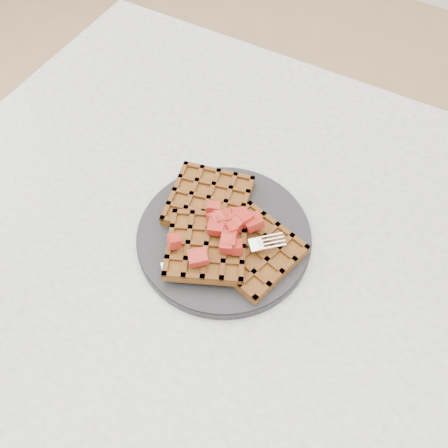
% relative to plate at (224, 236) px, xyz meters
% --- Properties ---
extents(ground, '(4.00, 4.00, 0.00)m').
position_rel_plate_xyz_m(ground, '(0.11, 0.02, -0.76)').
color(ground, tan).
rests_on(ground, ground).
extents(table, '(1.20, 0.80, 0.75)m').
position_rel_plate_xyz_m(table, '(0.11, 0.02, -0.12)').
color(table, silver).
rests_on(table, ground).
extents(plate, '(0.25, 0.25, 0.02)m').
position_rel_plate_xyz_m(plate, '(0.00, 0.00, 0.00)').
color(plate, black).
rests_on(plate, table).
extents(waffles, '(0.23, 0.21, 0.03)m').
position_rel_plate_xyz_m(waffles, '(0.00, -0.00, 0.02)').
color(waffles, brown).
rests_on(waffles, plate).
extents(strawberry_pile, '(0.15, 0.15, 0.02)m').
position_rel_plate_xyz_m(strawberry_pile, '(0.00, 0.00, 0.05)').
color(strawberry_pile, maroon).
rests_on(strawberry_pile, waffles).
extents(fork, '(0.15, 0.14, 0.02)m').
position_rel_plate_xyz_m(fork, '(0.03, -0.03, 0.02)').
color(fork, silver).
rests_on(fork, plate).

